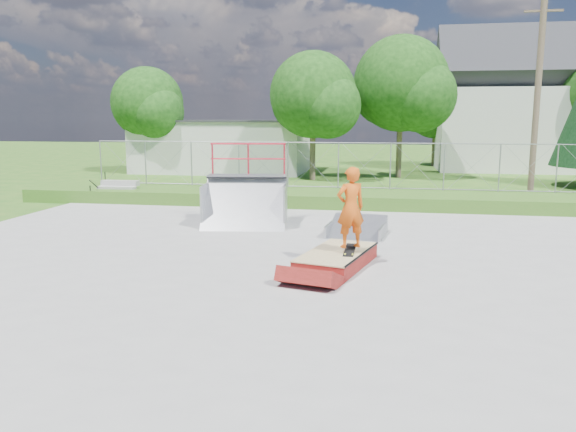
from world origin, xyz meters
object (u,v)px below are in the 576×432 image
object	(u,v)px
quarter_pipe	(245,186)
flat_bank_ramp	(357,228)
grind_box	(337,259)
skater	(351,211)

from	to	relation	value
quarter_pipe	flat_bank_ramp	bearing A→B (deg)	-22.44
grind_box	skater	distance (m)	1.13
grind_box	flat_bank_ramp	size ratio (longest dim) A/B	1.63
grind_box	flat_bank_ramp	world-z (taller)	flat_bank_ramp
quarter_pipe	skater	size ratio (longest dim) A/B	1.41
skater	flat_bank_ramp	bearing A→B (deg)	-117.73
grind_box	quarter_pipe	bearing A→B (deg)	140.60
grind_box	quarter_pipe	world-z (taller)	quarter_pipe
quarter_pipe	skater	bearing A→B (deg)	-59.52
grind_box	flat_bank_ramp	bearing A→B (deg)	100.05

